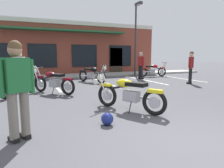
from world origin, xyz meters
name	(u,v)px	position (x,y,z in m)	size (l,w,h in m)	color
ground_plane	(110,99)	(0.00, 3.78, 0.00)	(80.00, 80.00, 0.00)	#47474C
sidewalk_kerb	(68,76)	(0.00, 11.69, 0.07)	(22.00, 1.80, 0.14)	#A8A59E
brick_storefront_building	(59,49)	(0.00, 15.50, 2.03)	(15.36, 6.03, 4.05)	brown
painted_stall_lines	(80,83)	(0.00, 8.09, 0.00)	(13.20, 4.80, 0.01)	silver
motorcycle_foreground_classic	(128,93)	(-0.04, 2.36, 0.46)	(1.33, 1.88, 0.98)	black
motorcycle_red_sportbike	(16,76)	(-3.09, 8.67, 0.46)	(2.08, 0.85, 0.98)	black
motorcycle_black_cruiser	(92,74)	(0.69, 8.07, 0.46)	(1.22, 1.94, 0.98)	black
motorcycle_orange_scrambler	(153,70)	(5.52, 9.43, 0.46)	(2.11, 0.70, 0.98)	black
motorcycle_cream_vintage	(53,82)	(-1.61, 5.60, 0.46)	(1.51, 1.77, 0.98)	black
person_in_black_shirt	(17,85)	(-2.58, 1.39, 0.95)	(0.57, 0.40, 1.68)	black
person_in_shorts_foreground	(191,65)	(5.25, 5.66, 0.95)	(0.45, 0.53, 1.68)	black
person_by_back_row	(141,64)	(3.95, 8.46, 0.95)	(0.31, 0.61, 1.68)	black
person_near_building	(20,68)	(-2.77, 6.74, 0.95)	(0.61, 0.35, 1.68)	black
helmet_on_pavement	(107,119)	(-0.95, 1.53, 0.13)	(0.26, 0.26, 0.26)	navy
parking_lot_lamp_post	(136,30)	(4.73, 10.48, 3.29)	(0.24, 0.76, 5.09)	#2D2D33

